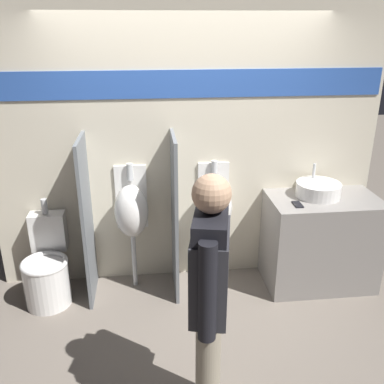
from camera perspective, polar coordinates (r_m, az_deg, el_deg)
The scene contains 11 objects.
ground_plane at distance 4.04m, azimuth 0.27°, elevation -14.89°, with size 16.00×16.00×0.00m, color #70665B.
display_wall at distance 3.98m, azimuth -0.68°, elevation 6.43°, with size 3.62×0.07×2.70m.
sink_counter at distance 4.32m, azimuth 16.67°, elevation -6.31°, with size 1.02×0.61×0.89m.
sink_basin at distance 4.14m, azimuth 16.47°, elevation 0.33°, with size 0.41×0.41×0.27m.
cell_phone at distance 3.91m, azimuth 13.90°, elevation -1.61°, with size 0.07×0.14×0.01m.
divider_near_counter at distance 3.93m, azimuth -13.80°, elevation -3.77°, with size 0.03×0.53×1.52m.
divider_mid at distance 3.90m, azimuth -2.32°, elevation -3.33°, with size 0.03×0.53×1.52m.
urinal_near_counter at distance 3.98m, azimuth -8.07°, elevation -2.48°, with size 0.31×0.33×1.21m.
urinal_far at distance 4.03m, azimuth 3.13°, elevation -2.00°, with size 0.31×0.33×1.21m.
toilet at distance 4.17m, azimuth -18.74°, elevation -9.95°, with size 0.42×0.58×0.92m.
person_in_vest at distance 2.57m, azimuth 2.40°, elevation -12.50°, with size 0.30×0.57×1.66m.
Camera 1 is at (-0.37, -3.22, 2.41)m, focal length 40.00 mm.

